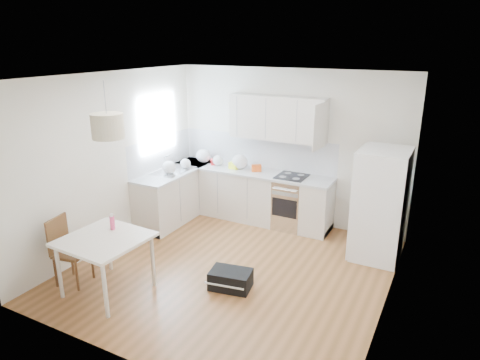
% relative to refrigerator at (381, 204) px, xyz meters
% --- Properties ---
extents(floor, '(4.20, 4.20, 0.00)m').
position_rel_refrigerator_xyz_m(floor, '(-1.76, -1.41, -0.83)').
color(floor, brown).
rests_on(floor, ground).
extents(ceiling, '(4.20, 4.20, 0.00)m').
position_rel_refrigerator_xyz_m(ceiling, '(-1.76, -1.41, 1.87)').
color(ceiling, white).
rests_on(ceiling, wall_back).
extents(wall_back, '(4.20, 0.00, 4.20)m').
position_rel_refrigerator_xyz_m(wall_back, '(-1.76, 0.69, 0.52)').
color(wall_back, silver).
rests_on(wall_back, floor).
extents(wall_left, '(0.00, 4.20, 4.20)m').
position_rel_refrigerator_xyz_m(wall_left, '(-3.86, -1.41, 0.52)').
color(wall_left, silver).
rests_on(wall_left, floor).
extents(wall_right, '(0.00, 4.20, 4.20)m').
position_rel_refrigerator_xyz_m(wall_right, '(0.34, -1.41, 0.52)').
color(wall_right, silver).
rests_on(wall_right, floor).
extents(window_glassblock, '(0.02, 1.00, 1.00)m').
position_rel_refrigerator_xyz_m(window_glassblock, '(-3.85, -0.26, 0.92)').
color(window_glassblock, '#BFE0F9').
rests_on(window_glassblock, wall_left).
extents(cabinets_back, '(3.00, 0.60, 0.88)m').
position_rel_refrigerator_xyz_m(cabinets_back, '(-2.36, 0.39, -0.39)').
color(cabinets_back, beige).
rests_on(cabinets_back, floor).
extents(cabinets_left, '(0.60, 1.80, 0.88)m').
position_rel_refrigerator_xyz_m(cabinets_left, '(-3.56, -0.21, -0.39)').
color(cabinets_left, beige).
rests_on(cabinets_left, floor).
extents(counter_back, '(3.02, 0.64, 0.04)m').
position_rel_refrigerator_xyz_m(counter_back, '(-2.36, 0.39, 0.07)').
color(counter_back, silver).
rests_on(counter_back, cabinets_back).
extents(counter_left, '(0.64, 1.82, 0.04)m').
position_rel_refrigerator_xyz_m(counter_left, '(-3.56, -0.21, 0.07)').
color(counter_left, silver).
rests_on(counter_left, cabinets_left).
extents(backsplash_back, '(3.00, 0.01, 0.58)m').
position_rel_refrigerator_xyz_m(backsplash_back, '(-2.36, 0.69, 0.38)').
color(backsplash_back, white).
rests_on(backsplash_back, wall_back).
extents(backsplash_left, '(0.01, 1.80, 0.58)m').
position_rel_refrigerator_xyz_m(backsplash_left, '(-3.85, -0.21, 0.38)').
color(backsplash_left, white).
rests_on(backsplash_left, wall_left).
extents(upper_cabinets, '(1.70, 0.32, 0.75)m').
position_rel_refrigerator_xyz_m(upper_cabinets, '(-1.91, 0.53, 1.05)').
color(upper_cabinets, beige).
rests_on(upper_cabinets, wall_back).
extents(range_oven, '(0.50, 0.61, 0.88)m').
position_rel_refrigerator_xyz_m(range_oven, '(-1.56, 0.39, -0.39)').
color(range_oven, silver).
rests_on(range_oven, floor).
extents(sink, '(0.50, 0.80, 0.16)m').
position_rel_refrigerator_xyz_m(sink, '(-3.56, -0.26, 0.09)').
color(sink, silver).
rests_on(sink, counter_left).
extents(refrigerator, '(0.80, 0.83, 1.66)m').
position_rel_refrigerator_xyz_m(refrigerator, '(0.00, 0.00, 0.00)').
color(refrigerator, white).
rests_on(refrigerator, floor).
extents(dining_table, '(1.02, 1.02, 0.77)m').
position_rel_refrigerator_xyz_m(dining_table, '(-2.90, -2.64, -0.15)').
color(dining_table, beige).
rests_on(dining_table, floor).
extents(dining_chair, '(0.46, 0.46, 0.93)m').
position_rel_refrigerator_xyz_m(dining_chair, '(-3.47, -2.68, -0.37)').
color(dining_chair, '#462C15').
rests_on(dining_chair, floor).
extents(drink_bottle, '(0.07, 0.07, 0.22)m').
position_rel_refrigerator_xyz_m(drink_bottle, '(-2.99, -2.39, 0.05)').
color(drink_bottle, '#E33F71').
rests_on(drink_bottle, dining_table).
extents(gym_bag, '(0.59, 0.44, 0.25)m').
position_rel_refrigerator_xyz_m(gym_bag, '(-1.54, -1.83, -0.71)').
color(gym_bag, black).
rests_on(gym_bag, floor).
extents(pendant_lamp, '(0.46, 0.46, 0.29)m').
position_rel_refrigerator_xyz_m(pendant_lamp, '(-2.77, -2.53, 1.35)').
color(pendant_lamp, '#C4B797').
rests_on(pendant_lamp, ceiling).
extents(grocery_bag_a, '(0.29, 0.25, 0.26)m').
position_rel_refrigerator_xyz_m(grocery_bag_a, '(-3.37, 0.45, 0.22)').
color(grocery_bag_a, white).
rests_on(grocery_bag_a, counter_back).
extents(grocery_bag_b, '(0.21, 0.18, 0.19)m').
position_rel_refrigerator_xyz_m(grocery_bag_b, '(-3.03, 0.42, 0.18)').
color(grocery_bag_b, white).
rests_on(grocery_bag_b, counter_back).
extents(grocery_bag_c, '(0.29, 0.25, 0.26)m').
position_rel_refrigerator_xyz_m(grocery_bag_c, '(-2.56, 0.40, 0.22)').
color(grocery_bag_c, white).
rests_on(grocery_bag_c, counter_back).
extents(grocery_bag_d, '(0.20, 0.17, 0.18)m').
position_rel_refrigerator_xyz_m(grocery_bag_d, '(-3.46, -0.02, 0.18)').
color(grocery_bag_d, white).
rests_on(grocery_bag_d, counter_back).
extents(grocery_bag_e, '(0.25, 0.21, 0.22)m').
position_rel_refrigerator_xyz_m(grocery_bag_e, '(-3.52, -0.43, 0.20)').
color(grocery_bag_e, white).
rests_on(grocery_bag_e, counter_left).
extents(snack_orange, '(0.20, 0.18, 0.12)m').
position_rel_refrigerator_xyz_m(snack_orange, '(-2.23, 0.40, 0.15)').
color(snack_orange, '#D14A12').
rests_on(snack_orange, counter_back).
extents(snack_yellow, '(0.18, 0.13, 0.12)m').
position_rel_refrigerator_xyz_m(snack_yellow, '(-2.66, 0.35, 0.15)').
color(snack_yellow, '#F8FF28').
rests_on(snack_yellow, counter_back).
extents(snack_red, '(0.19, 0.18, 0.11)m').
position_rel_refrigerator_xyz_m(snack_red, '(-3.10, 0.43, 0.15)').
color(snack_red, red).
rests_on(snack_red, counter_back).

